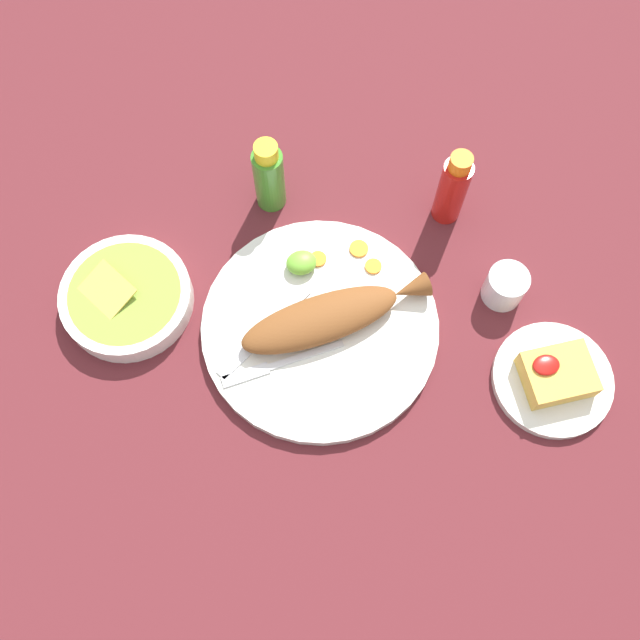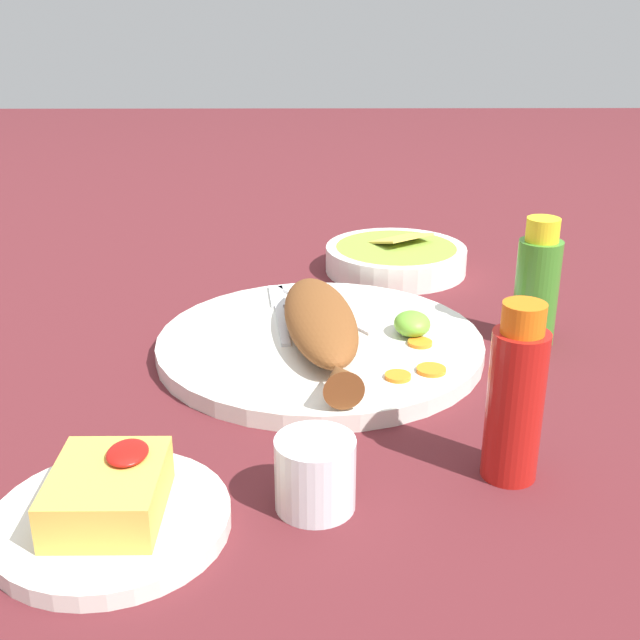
{
  "view_description": "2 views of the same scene",
  "coord_description": "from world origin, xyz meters",
  "px_view_note": "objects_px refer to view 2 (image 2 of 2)",
  "views": [
    {
      "loc": [
        0.09,
        0.38,
        1.01
      ],
      "look_at": [
        0.0,
        0.0,
        0.04
      ],
      "focal_mm": 40.0,
      "sensor_mm": 36.0,
      "label": 1
    },
    {
      "loc": [
        -0.8,
        0.01,
        0.37
      ],
      "look_at": [
        0.0,
        0.0,
        0.04
      ],
      "focal_mm": 45.0,
      "sensor_mm": 36.0,
      "label": 2
    }
  ],
  "objects_px": {
    "fork_far": "(318,305)",
    "guacamole_bowl": "(396,257)",
    "main_plate": "(320,344)",
    "hot_sauce_bottle_green": "(537,286)",
    "fried_fish": "(322,324)",
    "salt_cup": "(315,478)",
    "fork_near": "(279,309)",
    "side_plate_fries": "(111,521)",
    "hot_sauce_bottle_red": "(515,398)"
  },
  "relations": [
    {
      "from": "fork_far",
      "to": "hot_sauce_bottle_green",
      "type": "xyz_separation_m",
      "value": [
        -0.07,
        -0.24,
        0.05
      ]
    },
    {
      "from": "fork_near",
      "to": "hot_sauce_bottle_red",
      "type": "height_order",
      "value": "hot_sauce_bottle_red"
    },
    {
      "from": "salt_cup",
      "to": "side_plate_fries",
      "type": "relative_size",
      "value": 0.35
    },
    {
      "from": "fork_far",
      "to": "side_plate_fries",
      "type": "bearing_deg",
      "value": 125.32
    },
    {
      "from": "fork_far",
      "to": "hot_sauce_bottle_green",
      "type": "distance_m",
      "value": 0.25
    },
    {
      "from": "side_plate_fries",
      "to": "hot_sauce_bottle_red",
      "type": "bearing_deg",
      "value": -77.32
    },
    {
      "from": "fork_near",
      "to": "hot_sauce_bottle_green",
      "type": "distance_m",
      "value": 0.3
    },
    {
      "from": "hot_sauce_bottle_red",
      "to": "guacamole_bowl",
      "type": "xyz_separation_m",
      "value": [
        0.52,
        0.04,
        -0.05
      ]
    },
    {
      "from": "fork_far",
      "to": "hot_sauce_bottle_red",
      "type": "distance_m",
      "value": 0.37
    },
    {
      "from": "fried_fish",
      "to": "guacamole_bowl",
      "type": "height_order",
      "value": "fried_fish"
    },
    {
      "from": "fried_fish",
      "to": "hot_sauce_bottle_red",
      "type": "distance_m",
      "value": 0.28
    },
    {
      "from": "fork_near",
      "to": "salt_cup",
      "type": "bearing_deg",
      "value": -179.63
    },
    {
      "from": "fork_far",
      "to": "fork_near",
      "type": "bearing_deg",
      "value": 72.77
    },
    {
      "from": "fried_fish",
      "to": "fork_near",
      "type": "height_order",
      "value": "fried_fish"
    },
    {
      "from": "hot_sauce_bottle_red",
      "to": "salt_cup",
      "type": "xyz_separation_m",
      "value": [
        -0.04,
        0.16,
        -0.05
      ]
    },
    {
      "from": "hot_sauce_bottle_green",
      "to": "salt_cup",
      "type": "height_order",
      "value": "hot_sauce_bottle_green"
    },
    {
      "from": "hot_sauce_bottle_green",
      "to": "fork_far",
      "type": "bearing_deg",
      "value": 74.43
    },
    {
      "from": "fork_near",
      "to": "guacamole_bowl",
      "type": "xyz_separation_m",
      "value": [
        0.2,
        -0.16,
        0.0
      ]
    },
    {
      "from": "salt_cup",
      "to": "guacamole_bowl",
      "type": "bearing_deg",
      "value": -11.63
    },
    {
      "from": "main_plate",
      "to": "hot_sauce_bottle_red",
      "type": "bearing_deg",
      "value": -147.98
    },
    {
      "from": "salt_cup",
      "to": "fork_near",
      "type": "bearing_deg",
      "value": 6.48
    },
    {
      "from": "main_plate",
      "to": "fried_fish",
      "type": "bearing_deg",
      "value": -173.29
    },
    {
      "from": "fork_far",
      "to": "side_plate_fries",
      "type": "xyz_separation_m",
      "value": [
        -0.4,
        0.16,
        -0.01
      ]
    },
    {
      "from": "main_plate",
      "to": "hot_sauce_bottle_red",
      "type": "height_order",
      "value": "hot_sauce_bottle_red"
    },
    {
      "from": "main_plate",
      "to": "side_plate_fries",
      "type": "relative_size",
      "value": 2.03
    },
    {
      "from": "fried_fish",
      "to": "fork_far",
      "type": "xyz_separation_m",
      "value": [
        0.11,
        0.0,
        -0.02
      ]
    },
    {
      "from": "side_plate_fries",
      "to": "fork_far",
      "type": "bearing_deg",
      "value": -20.95
    },
    {
      "from": "hot_sauce_bottle_red",
      "to": "salt_cup",
      "type": "distance_m",
      "value": 0.17
    },
    {
      "from": "main_plate",
      "to": "hot_sauce_bottle_green",
      "type": "distance_m",
      "value": 0.25
    },
    {
      "from": "fried_fish",
      "to": "side_plate_fries",
      "type": "bearing_deg",
      "value": 145.53
    },
    {
      "from": "hot_sauce_bottle_red",
      "to": "side_plate_fries",
      "type": "bearing_deg",
      "value": 102.68
    },
    {
      "from": "main_plate",
      "to": "salt_cup",
      "type": "height_order",
      "value": "salt_cup"
    },
    {
      "from": "fork_far",
      "to": "hot_sauce_bottle_red",
      "type": "xyz_separation_m",
      "value": [
        -0.34,
        -0.15,
        0.05
      ]
    },
    {
      "from": "main_plate",
      "to": "hot_sauce_bottle_green",
      "type": "bearing_deg",
      "value": -83.92
    },
    {
      "from": "main_plate",
      "to": "salt_cup",
      "type": "relative_size",
      "value": 5.72
    },
    {
      "from": "fried_fish",
      "to": "fork_far",
      "type": "distance_m",
      "value": 0.11
    },
    {
      "from": "salt_cup",
      "to": "hot_sauce_bottle_green",
      "type": "bearing_deg",
      "value": -38.3
    },
    {
      "from": "fried_fish",
      "to": "side_plate_fries",
      "type": "relative_size",
      "value": 1.68
    },
    {
      "from": "fork_near",
      "to": "salt_cup",
      "type": "height_order",
      "value": "salt_cup"
    },
    {
      "from": "fried_fish",
      "to": "hot_sauce_bottle_green",
      "type": "distance_m",
      "value": 0.24
    },
    {
      "from": "main_plate",
      "to": "hot_sauce_bottle_red",
      "type": "xyz_separation_m",
      "value": [
        -0.24,
        -0.15,
        0.06
      ]
    },
    {
      "from": "main_plate",
      "to": "fried_fish",
      "type": "height_order",
      "value": "fried_fish"
    },
    {
      "from": "hot_sauce_bottle_red",
      "to": "main_plate",
      "type": "bearing_deg",
      "value": 32.02
    },
    {
      "from": "fork_near",
      "to": "side_plate_fries",
      "type": "height_order",
      "value": "fork_near"
    },
    {
      "from": "side_plate_fries",
      "to": "hot_sauce_bottle_green",
      "type": "bearing_deg",
      "value": -49.46
    },
    {
      "from": "fork_far",
      "to": "guacamole_bowl",
      "type": "relative_size",
      "value": 0.82
    },
    {
      "from": "hot_sauce_bottle_red",
      "to": "side_plate_fries",
      "type": "xyz_separation_m",
      "value": [
        -0.07,
        0.31,
        -0.06
      ]
    },
    {
      "from": "hot_sauce_bottle_red",
      "to": "guacamole_bowl",
      "type": "relative_size",
      "value": 0.76
    },
    {
      "from": "guacamole_bowl",
      "to": "fork_far",
      "type": "bearing_deg",
      "value": 148.88
    },
    {
      "from": "hot_sauce_bottle_red",
      "to": "hot_sauce_bottle_green",
      "type": "bearing_deg",
      "value": -17.95
    }
  ]
}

